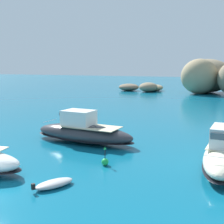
# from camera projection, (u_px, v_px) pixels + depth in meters

# --- Properties ---
(islet_large) EXTENTS (24.94, 20.90, 9.66)m
(islet_large) POSITION_uv_depth(u_px,v_px,m) (217.00, 77.00, 82.07)
(islet_large) COLOR #84755B
(islet_large) RESTS_ON ground
(islet_small) EXTENTS (13.58, 11.33, 2.81)m
(islet_small) POSITION_uv_depth(u_px,v_px,m) (143.00, 87.00, 89.76)
(islet_small) COLOR #756651
(islet_small) RESTS_ON ground
(motorboat_charcoal) EXTENTS (11.03, 3.57, 3.22)m
(motorboat_charcoal) POSITION_uv_depth(u_px,v_px,m) (83.00, 132.00, 29.33)
(motorboat_charcoal) COLOR #2D2D33
(motorboat_charcoal) RESTS_ON ground
(dinghy_tender) EXTENTS (2.13, 2.82, 0.58)m
(dinghy_tender) POSITION_uv_depth(u_px,v_px,m) (54.00, 184.00, 18.54)
(dinghy_tender) COLOR #B2B2B2
(dinghy_tender) RESTS_ON ground
(channel_buoy) EXTENTS (0.56, 0.56, 1.48)m
(channel_buoy) POSITION_uv_depth(u_px,v_px,m) (105.00, 161.00, 22.57)
(channel_buoy) COLOR green
(channel_buoy) RESTS_ON ground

